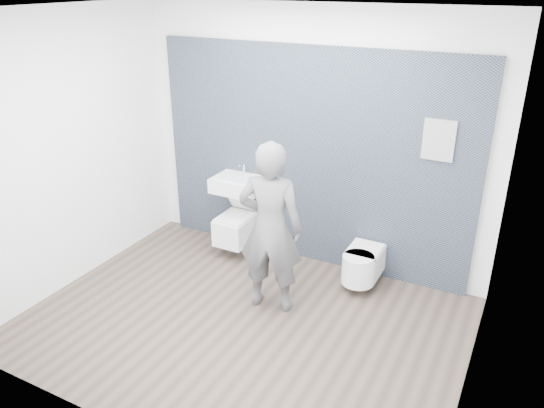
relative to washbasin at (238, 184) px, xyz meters
The scene contains 8 objects.
ground 1.68m from the washbasin, 57.99° to the right, with size 4.00×4.00×0.00m, color brown.
room_shell 1.71m from the washbasin, 57.99° to the right, with size 4.00×4.00×4.00m.
tile_wall 1.17m from the washbasin, 17.09° to the left, with size 3.60×0.06×2.40m, color black.
washbasin is the anchor object (origin of this frame).
toilet_square 0.52m from the washbasin, 90.00° to the right, with size 0.36×0.52×0.65m.
toilet_rounded 1.66m from the washbasin, ahead, with size 0.34×0.58×0.32m.
info_placard 2.28m from the washbasin, ahead, with size 0.30×0.03×0.40m, color silver.
visitor 1.21m from the washbasin, 44.23° to the right, with size 0.62×0.41×1.70m, color #5C5C60.
Camera 1 is at (2.18, -3.57, 3.04)m, focal length 35.00 mm.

